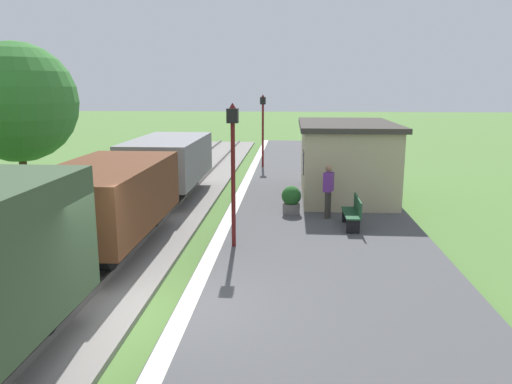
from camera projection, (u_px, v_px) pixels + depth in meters
ground_plane at (164, 322)px, 9.35m from camera, size 160.00×160.00×0.00m
platform_slab at (335, 322)px, 9.10m from camera, size 6.00×60.00×0.25m
platform_edge_stripe at (184, 310)px, 9.27m from camera, size 0.36×60.00×0.01m
track_ballast at (40, 315)px, 9.50m from camera, size 3.80×60.00×0.12m
rail_near at (76, 310)px, 9.43m from camera, size 0.07×60.00×0.14m
rail_far at (3, 308)px, 9.53m from camera, size 0.07×60.00×0.14m
freight_train at (98, 203)px, 12.31m from camera, size 2.50×19.40×2.72m
station_hut at (345, 159)px, 18.84m from camera, size 3.50×5.80×2.78m
bench_near_hut at (353, 212)px, 14.61m from camera, size 0.42×1.50×0.91m
bench_down_platform at (331, 167)px, 22.83m from camera, size 0.42×1.50×0.91m
person_waiting at (328, 189)px, 15.62m from camera, size 0.37×0.44×1.71m
potted_planter at (291, 199)px, 16.25m from camera, size 0.64×0.64×0.92m
lamp_post_near at (233, 149)px, 12.49m from camera, size 0.28×0.28×3.70m
lamp_post_far at (263, 117)px, 25.30m from camera, size 0.28×0.28×3.70m
tree_trackside_far at (17, 102)px, 18.23m from camera, size 4.38×4.38×5.96m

